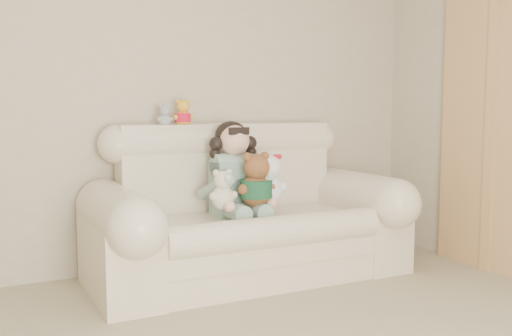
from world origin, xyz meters
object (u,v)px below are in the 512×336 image
object	(u,v)px
sofa	(249,202)
brown_teddy	(256,175)
seated_child	(234,167)
cream_teddy	(223,186)
white_cat	(269,175)

from	to	relation	value
sofa	brown_teddy	bearing A→B (deg)	-97.08
seated_child	cream_teddy	distance (m)	0.27
sofa	seated_child	distance (m)	0.25
sofa	cream_teddy	bearing A→B (deg)	-156.01
cream_teddy	sofa	bearing A→B (deg)	23.85
seated_child	brown_teddy	distance (m)	0.22
sofa	cream_teddy	world-z (taller)	sofa
brown_teddy	white_cat	xyz separation A→B (m)	(0.11, 0.03, -0.01)
brown_teddy	white_cat	size ratio (longest dim) A/B	1.04
seated_child	brown_teddy	size ratio (longest dim) A/B	1.53
brown_teddy	cream_teddy	xyz separation A→B (m)	(-0.22, 0.03, -0.06)
brown_teddy	white_cat	world-z (taller)	brown_teddy
sofa	white_cat	bearing A→B (deg)	-49.53
cream_teddy	white_cat	bearing A→B (deg)	0.16
seated_child	brown_teddy	bearing A→B (deg)	-78.42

